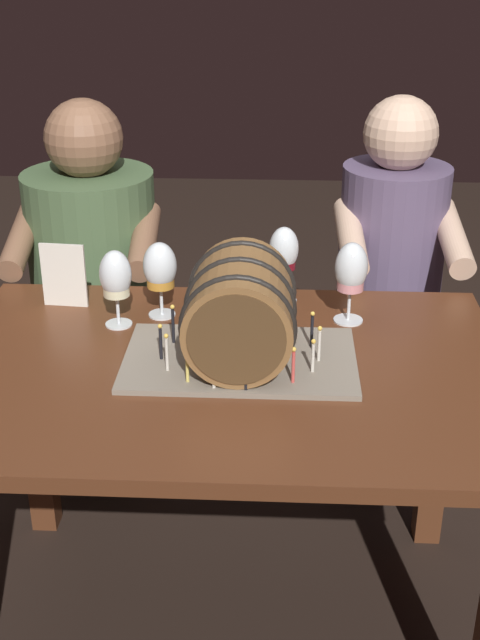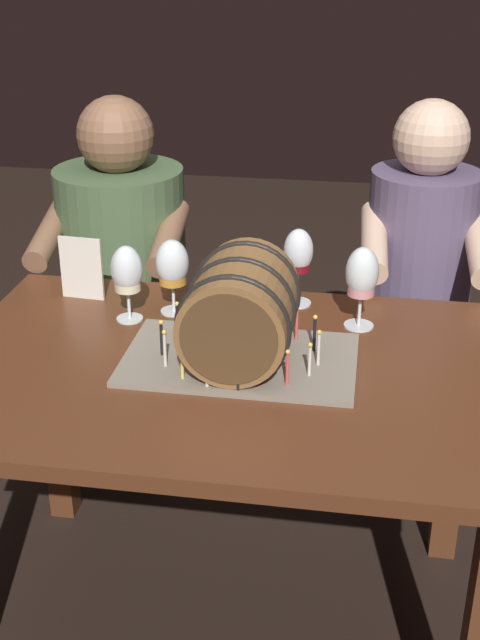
{
  "view_description": "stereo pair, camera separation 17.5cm",
  "coord_description": "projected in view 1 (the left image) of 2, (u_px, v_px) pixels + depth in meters",
  "views": [
    {
      "loc": [
        0.11,
        -1.57,
        1.59
      ],
      "look_at": [
        0.03,
        0.02,
        0.83
      ],
      "focal_mm": 46.91,
      "sensor_mm": 36.0,
      "label": 1
    },
    {
      "loc": [
        0.29,
        -1.55,
        1.59
      ],
      "look_at": [
        0.03,
        0.02,
        0.83
      ],
      "focal_mm": 46.91,
      "sensor_mm": 36.0,
      "label": 2
    }
  ],
  "objects": [
    {
      "name": "ground_plane",
      "position": [
        226.0,
        622.0,
        2.1
      ],
      "size": [
        8.0,
        8.0,
        0.0
      ],
      "primitive_type": "plane",
      "color": "black"
    },
    {
      "name": "barrel_cake",
      "position": [
        240.0,
        315.0,
        1.75
      ],
      "size": [
        0.5,
        0.31,
        0.24
      ],
      "color": "gray",
      "rests_on": "dining_table"
    },
    {
      "name": "wine_glass_white",
      "position": [
        116.0,
        278.0,
        1.91
      ],
      "size": [
        0.07,
        0.07,
        0.19
      ],
      "color": "white",
      "rests_on": "dining_table"
    },
    {
      "name": "dining_table",
      "position": [
        224.0,
        413.0,
        1.84
      ],
      "size": [
        1.22,
        0.83,
        0.73
      ],
      "color": "#562D19",
      "rests_on": "ground"
    },
    {
      "name": "person_seated_right",
      "position": [
        386.0,
        317.0,
        2.49
      ],
      "size": [
        0.35,
        0.46,
        1.18
      ],
      "color": "#372D40",
      "rests_on": "ground"
    },
    {
      "name": "wine_glass_red",
      "position": [
        284.0,
        253.0,
        2.03
      ],
      "size": [
        0.07,
        0.07,
        0.19
      ],
      "color": "white",
      "rests_on": "dining_table"
    },
    {
      "name": "wine_glass_rose",
      "position": [
        351.0,
        271.0,
        1.93
      ],
      "size": [
        0.08,
        0.08,
        0.2
      ],
      "color": "white",
      "rests_on": "dining_table"
    },
    {
      "name": "wine_glass_amber",
      "position": [
        160.0,
        269.0,
        1.96
      ],
      "size": [
        0.08,
        0.08,
        0.19
      ],
      "color": "white",
      "rests_on": "dining_table"
    },
    {
      "name": "menu_card",
      "position": [
        64.0,
        275.0,
        2.03
      ],
      "size": [
        0.11,
        0.02,
        0.16
      ],
      "primitive_type": "cube",
      "rotation": [
        -0.01,
        0.0,
        -0.08
      ],
      "color": "silver",
      "rests_on": "dining_table"
    },
    {
      "name": "person_seated_left",
      "position": [
        97.0,
        302.0,
        2.52
      ],
      "size": [
        0.42,
        0.49,
        1.16
      ],
      "color": "#2A3A24",
      "rests_on": "ground"
    }
  ]
}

